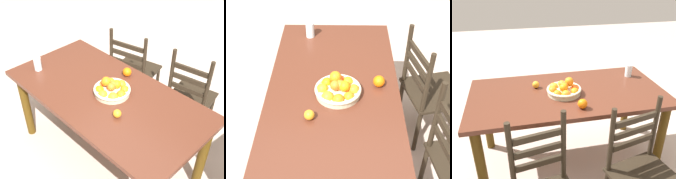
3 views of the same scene
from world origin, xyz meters
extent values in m
plane|color=#BAA598|center=(0.00, 0.00, 0.00)|extent=(12.00, 12.00, 0.00)
cube|color=#52281B|center=(0.00, 0.00, 0.75)|extent=(1.73, 0.88, 0.04)
cylinder|color=#49320C|center=(-0.78, -0.35, 0.37)|extent=(0.08, 0.08, 0.73)
cylinder|color=#49320C|center=(-0.78, 0.35, 0.37)|extent=(0.08, 0.08, 0.73)
cylinder|color=black|center=(0.18, 0.66, 0.21)|extent=(0.04, 0.04, 0.42)
cylinder|color=black|center=(0.18, 0.66, 0.72)|extent=(0.04, 0.04, 0.54)
cube|color=black|center=(0.35, 0.69, 0.63)|extent=(0.31, 0.07, 0.04)
cube|color=black|center=(0.35, 0.69, 0.74)|extent=(0.31, 0.07, 0.04)
cube|color=black|center=(-0.38, 0.81, 0.44)|extent=(0.53, 0.53, 0.03)
cylinder|color=black|center=(-0.62, 0.96, 0.21)|extent=(0.04, 0.04, 0.42)
cylinder|color=black|center=(-0.15, 0.66, 0.21)|extent=(0.04, 0.04, 0.42)
cylinder|color=black|center=(-0.53, 0.58, 0.21)|extent=(0.04, 0.04, 0.42)
cylinder|color=black|center=(-0.15, 0.66, 0.71)|extent=(0.04, 0.04, 0.51)
cylinder|color=black|center=(-0.53, 0.58, 0.71)|extent=(0.04, 0.04, 0.51)
cube|color=black|center=(-0.34, 0.62, 0.63)|extent=(0.35, 0.10, 0.04)
cube|color=black|center=(-0.34, 0.62, 0.73)|extent=(0.35, 0.10, 0.04)
cube|color=black|center=(-0.34, 0.62, 0.83)|extent=(0.35, 0.10, 0.04)
cylinder|color=beige|center=(0.04, 0.03, 0.79)|extent=(0.29, 0.29, 0.04)
torus|color=beige|center=(0.04, 0.03, 0.82)|extent=(0.30, 0.30, 0.02)
sphere|color=orange|center=(0.14, 0.04, 0.81)|extent=(0.08, 0.08, 0.08)
sphere|color=orange|center=(0.11, 0.10, 0.81)|extent=(0.07, 0.07, 0.07)
sphere|color=orange|center=(0.05, 0.13, 0.81)|extent=(0.08, 0.08, 0.08)
sphere|color=orange|center=(-0.04, 0.10, 0.81)|extent=(0.07, 0.07, 0.07)
sphere|color=orange|center=(-0.06, 0.03, 0.81)|extent=(0.07, 0.07, 0.07)
sphere|color=orange|center=(-0.03, -0.04, 0.81)|extent=(0.07, 0.07, 0.07)
sphere|color=orange|center=(0.04, -0.07, 0.81)|extent=(0.08, 0.08, 0.08)
sphere|color=orange|center=(0.12, -0.03, 0.81)|extent=(0.08, 0.08, 0.08)
sphere|color=orange|center=(-0.01, 0.02, 0.88)|extent=(0.08, 0.08, 0.08)
sphere|color=orange|center=(0.04, 0.05, 0.85)|extent=(0.07, 0.07, 0.07)
sphere|color=orange|center=(0.05, 0.07, 0.85)|extent=(0.07, 0.07, 0.07)
sphere|color=orange|center=(0.05, 0.01, 0.85)|extent=(0.07, 0.07, 0.07)
sphere|color=orange|center=(0.27, -0.14, 0.80)|extent=(0.06, 0.06, 0.06)
sphere|color=orange|center=(-0.05, 0.30, 0.81)|extent=(0.08, 0.08, 0.08)
cylinder|color=silver|center=(-0.68, -0.20, 0.83)|extent=(0.07, 0.07, 0.12)
camera|label=1|loc=(1.41, -1.29, 2.28)|focal=47.59mm
camera|label=2|loc=(1.71, 0.06, 2.22)|focal=54.19mm
camera|label=3|loc=(0.45, 1.90, 1.78)|focal=39.34mm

